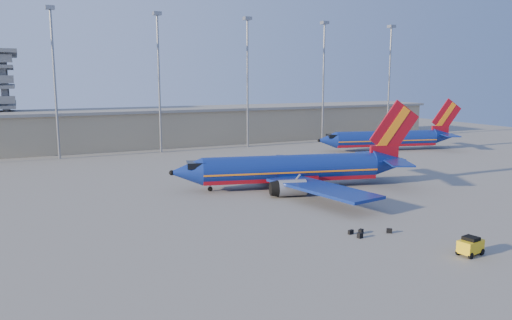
# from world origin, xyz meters

# --- Properties ---
(ground) EXTENTS (220.00, 220.00, 0.00)m
(ground) POSITION_xyz_m (0.00, 0.00, 0.00)
(ground) COLOR slate
(ground) RESTS_ON ground
(terminal_building) EXTENTS (122.00, 16.00, 8.50)m
(terminal_building) POSITION_xyz_m (10.00, 58.00, 4.32)
(terminal_building) COLOR gray
(terminal_building) RESTS_ON ground
(light_mast_row) EXTENTS (101.60, 1.60, 28.65)m
(light_mast_row) POSITION_xyz_m (5.00, 46.00, 17.55)
(light_mast_row) COLOR gray
(light_mast_row) RESTS_ON ground
(aircraft_main) EXTENTS (35.79, 34.01, 12.32)m
(aircraft_main) POSITION_xyz_m (3.53, 4.18, 2.63)
(aircraft_main) COLOR navy
(aircraft_main) RESTS_ON ground
(aircraft_second) EXTENTS (32.11, 15.08, 11.08)m
(aircraft_second) POSITION_xyz_m (40.24, 27.83, 2.54)
(aircraft_second) COLOR navy
(aircraft_second) RESTS_ON ground
(baggage_tug) EXTENTS (2.55, 1.81, 1.68)m
(baggage_tug) POSITION_xyz_m (3.65, -26.43, 0.87)
(baggage_tug) COLOR yellow
(baggage_tug) RESTS_ON ground
(luggage_pile) EXTENTS (4.34, 1.87, 0.51)m
(luggage_pile) POSITION_xyz_m (-1.14, -17.78, 0.23)
(luggage_pile) COLOR black
(luggage_pile) RESTS_ON ground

